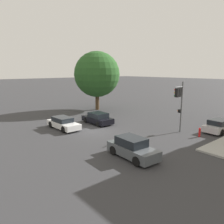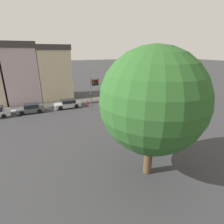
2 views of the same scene
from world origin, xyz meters
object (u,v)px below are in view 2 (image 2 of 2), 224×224
parked_car_1 (31,109)px  crossing_car_2 (147,119)px  crossing_car_0 (176,116)px  fire_hydrant (87,103)px  parked_car_0 (68,104)px  crossing_car_1 (133,97)px  traffic_signal (94,86)px  street_tree (153,101)px

parked_car_1 → crossing_car_2: bearing=140.9°
crossing_car_0 → fire_hydrant: size_ratio=5.13×
crossing_car_0 → crossing_car_2: crossing_car_2 is taller
crossing_car_2 → parked_car_0: size_ratio=1.01×
crossing_car_0 → parked_car_0: (11.97, 12.10, 0.02)m
crossing_car_1 → parked_car_0: crossing_car_1 is taller
fire_hydrant → crossing_car_2: bearing=-158.0°
traffic_signal → crossing_car_0: bearing=33.3°
crossing_car_1 → crossing_car_2: (-10.25, 4.37, -0.08)m
crossing_car_2 → parked_car_0: parked_car_0 is taller
street_tree → crossing_car_2: bearing=-36.4°
crossing_car_2 → parked_car_0: (11.39, 7.70, 0.01)m
traffic_signal → crossing_car_1: bearing=91.9°
traffic_signal → crossing_car_2: size_ratio=1.26×
parked_car_0 → street_tree: bearing=97.0°
street_tree → crossing_car_2: (7.79, -5.75, -5.18)m
crossing_car_0 → crossing_car_1: 10.83m
street_tree → fire_hydrant: street_tree is taller
street_tree → parked_car_0: bearing=5.8°
traffic_signal → crossing_car_2: (-8.74, -3.92, -3.17)m
traffic_signal → parked_car_0: traffic_signal is taller
crossing_car_0 → fire_hydrant: 14.52m
street_tree → crossing_car_0: (7.21, -10.15, -5.19)m
crossing_car_2 → parked_car_1: size_ratio=1.08×
crossing_car_0 → fire_hydrant: (11.53, 8.83, -0.15)m
parked_car_1 → fire_hydrant: bearing=178.2°
street_tree → parked_car_0: street_tree is taller
parked_car_1 → fire_hydrant: size_ratio=4.28×
street_tree → traffic_signal: size_ratio=1.78×
crossing_car_0 → crossing_car_2: bearing=80.7°
traffic_signal → crossing_car_0: (-9.31, -8.32, -3.17)m
crossing_car_2 → parked_car_1: bearing=-130.4°
street_tree → traffic_signal: bearing=-6.3°
traffic_signal → fire_hydrant: traffic_signal is taller
traffic_signal → parked_car_1: bearing=-114.6°
street_tree → fire_hydrant: (18.74, -1.32, -5.34)m
parked_car_1 → fire_hydrant: parked_car_1 is taller
fire_hydrant → crossing_car_1: bearing=-94.5°
crossing_car_0 → parked_car_1: (12.03, 17.75, -0.00)m
street_tree → crossing_car_2: 10.98m
crossing_car_0 → crossing_car_2: 4.44m
traffic_signal → crossing_car_0: 12.89m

